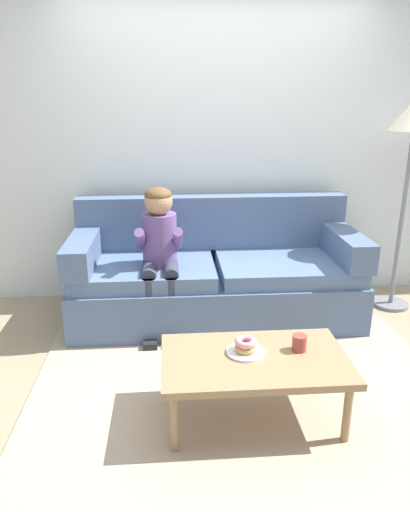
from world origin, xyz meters
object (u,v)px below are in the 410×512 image
Objects in this scene: person_child at (160,246)px; donut at (245,348)px; mug at (299,343)px; couch at (215,276)px; toy_controller at (301,352)px; coffee_table at (255,363)px.

donut is (0.47, -1.09, -0.25)m from person_child.
person_child reaches higher than mug.
mug is (0.78, -1.08, -0.24)m from person_child.
mug is at bearing -75.24° from couch.
person_child is at bearing 131.57° from toy_controller.
couch is 9.92× the size of toy_controller.
mug reaches higher than toy_controller.
couch reaches higher than mug.
person_child is (-0.52, 1.14, 0.33)m from coffee_table.
donut is at bearing -66.46° from person_child.
mug is at bearing 1.50° from donut.
coffee_table is at bearing -46.04° from donut.
person_child is 1.21m from donut.
couch is at bearing 104.76° from mug.
couch is 24.91× the size of mug.
person_child reaches higher than couch.
mug reaches higher than coffee_table.
toy_controller is (0.54, -0.70, -0.32)m from couch.
coffee_table is 0.10m from donut.
couch is 2.23× the size of coffee_table.
person_child reaches higher than coffee_table.
coffee_table is (0.08, -1.34, 0.00)m from couch.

